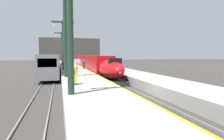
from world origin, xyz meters
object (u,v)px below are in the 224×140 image
(station_column_distant, at_px, (62,45))
(ticket_machine_yellow, at_px, (72,77))
(station_column_near, at_px, (71,14))
(departure_info_board, at_px, (77,63))
(regional_train_adjacent, at_px, (53,62))
(passenger_near_edge, at_px, (84,64))
(rolling_suitcase, at_px, (72,68))
(station_column_far, at_px, (63,40))
(station_column_mid, at_px, (65,25))
(highspeed_train_main, at_px, (82,61))

(station_column_distant, xyz_separation_m, ticket_machine_yellow, (0.35, -38.27, -4.75))
(station_column_near, bearing_deg, departure_info_board, 83.43)
(regional_train_adjacent, height_order, ticket_machine_yellow, regional_train_adjacent)
(passenger_near_edge, height_order, rolling_suitcase, passenger_near_edge)
(station_column_far, bearing_deg, station_column_near, -89.85)
(station_column_mid, relative_size, passenger_near_edge, 6.20)
(station_column_near, xyz_separation_m, rolling_suitcase, (1.38, 22.31, -5.07))
(highspeed_train_main, relative_size, station_column_near, 8.77)
(station_column_far, bearing_deg, ticket_machine_yellow, -88.91)
(passenger_near_edge, height_order, ticket_machine_yellow, passenger_near_edge)
(station_column_far, relative_size, passenger_near_edge, 5.26)
(regional_train_adjacent, xyz_separation_m, station_column_far, (2.20, -7.09, 4.29))
(station_column_distant, bearing_deg, highspeed_train_main, 20.20)
(highspeed_train_main, height_order, station_column_near, station_column_near)
(ticket_machine_yellow, height_order, departure_info_board, departure_info_board)
(regional_train_adjacent, xyz_separation_m, passenger_near_edge, (5.93, -6.93, -0.09))
(regional_train_adjacent, bearing_deg, station_column_near, -85.66)
(rolling_suitcase, xyz_separation_m, departure_info_board, (0.18, -8.70, 1.20))
(highspeed_train_main, bearing_deg, rolling_suitcase, -101.29)
(station_column_near, bearing_deg, station_column_far, 90.15)
(passenger_near_edge, xyz_separation_m, ticket_machine_yellow, (-3.38, -18.62, -0.25))
(regional_train_adjacent, xyz_separation_m, station_column_mid, (2.20, -19.19, 5.13))
(regional_train_adjacent, relative_size, ticket_machine_yellow, 22.87)
(highspeed_train_main, bearing_deg, station_column_far, -105.03)
(regional_train_adjacent, bearing_deg, ticket_machine_yellow, -84.30)
(passenger_near_edge, distance_m, rolling_suitcase, 2.44)
(station_column_mid, xyz_separation_m, ticket_machine_yellow, (0.35, -6.37, -5.47))
(regional_train_adjacent, xyz_separation_m, departure_info_board, (3.82, -16.15, 0.43))
(regional_train_adjacent, height_order, station_column_far, station_column_far)
(highspeed_train_main, bearing_deg, regional_train_adjacent, -118.55)
(rolling_suitcase, bearing_deg, station_column_distant, 94.08)
(station_column_mid, distance_m, station_column_distant, 31.91)
(station_column_near, xyz_separation_m, station_column_far, (-0.06, 22.67, -0.01))
(station_column_distant, height_order, departure_info_board, station_column_distant)
(station_column_near, xyz_separation_m, station_column_mid, (-0.06, 10.57, 0.83))
(regional_train_adjacent, height_order, departure_info_board, regional_train_adjacent)
(passenger_near_edge, xyz_separation_m, departure_info_board, (-2.10, -9.22, 0.52))
(station_column_near, relative_size, rolling_suitcase, 8.89)
(station_column_far, relative_size, ticket_machine_yellow, 5.55)
(highspeed_train_main, relative_size, station_column_distant, 8.39)
(highspeed_train_main, height_order, regional_train_adjacent, regional_train_adjacent)
(station_column_near, height_order, station_column_distant, station_column_distant)
(station_column_far, height_order, station_column_distant, station_column_distant)
(regional_train_adjacent, xyz_separation_m, ticket_machine_yellow, (2.55, -25.56, -0.34))
(station_column_far, bearing_deg, station_column_distant, 90.00)
(highspeed_train_main, xyz_separation_m, station_column_far, (-5.90, -21.97, 4.45))
(regional_train_adjacent, bearing_deg, departure_info_board, -76.68)
(highspeed_train_main, relative_size, passenger_near_edge, 45.30)
(highspeed_train_main, height_order, passenger_near_edge, highspeed_train_main)
(station_column_distant, height_order, rolling_suitcase, station_column_distant)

